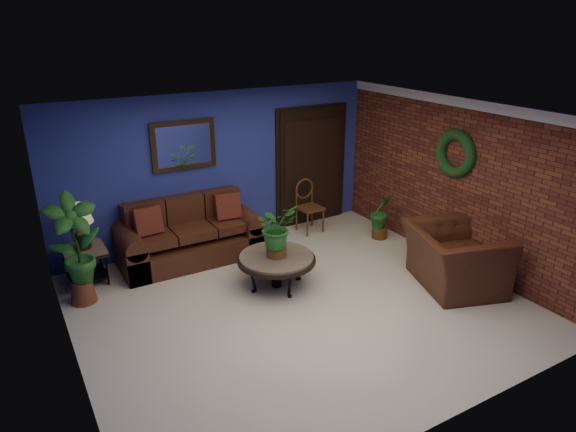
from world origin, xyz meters
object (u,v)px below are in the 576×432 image
sofa (189,239)px  table_lamp (79,221)px  end_table (85,256)px  armchair (454,258)px  coffee_table (276,260)px  side_chair (308,202)px

sofa → table_lamp: size_ratio=3.46×
end_table → table_lamp: size_ratio=0.93×
end_table → armchair: armchair is taller
coffee_table → armchair: armchair is taller
end_table → table_lamp: (0.00, -0.00, 0.54)m
armchair → sofa: bearing=65.6°
end_table → table_lamp: bearing=-26.6°
side_chair → coffee_table: bearing=-136.9°
end_table → side_chair: (3.77, 0.07, 0.12)m
armchair → table_lamp: bearing=77.7°
table_lamp → side_chair: table_lamp is taller
end_table → armchair: bearing=-31.0°
sofa → side_chair: size_ratio=2.33×
side_chair → armchair: bearing=-78.9°
coffee_table → table_lamp: table_lamp is taller
side_chair → sofa: bearing=178.0°
sofa → end_table: 1.55m
sofa → table_lamp: (-1.55, -0.03, 0.62)m
armchair → coffee_table: bearing=79.3°
table_lamp → armchair: (4.45, -2.68, -0.52)m
coffee_table → armchair: 2.48m
end_table → side_chair: bearing=1.0°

